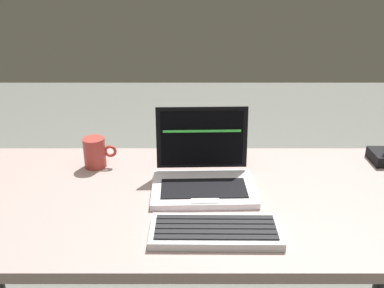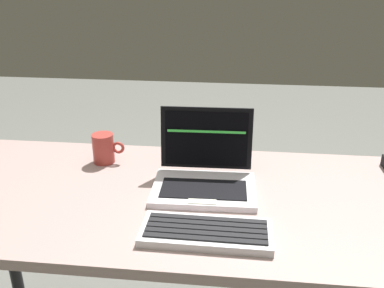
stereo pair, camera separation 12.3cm
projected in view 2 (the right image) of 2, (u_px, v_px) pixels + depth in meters
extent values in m
cube|color=#A48B85|center=(187.00, 199.00, 1.27)|extent=(1.69, 0.69, 0.03)
cylinder|color=black|center=(7.00, 229.00, 1.76)|extent=(0.05, 0.05, 0.70)
cube|color=silver|center=(204.00, 189.00, 1.28)|extent=(0.31, 0.22, 0.02)
cube|color=black|center=(204.00, 189.00, 1.26)|extent=(0.26, 0.13, 0.00)
cube|color=silver|center=(202.00, 201.00, 1.20)|extent=(0.08, 0.04, 0.00)
cube|color=black|center=(206.00, 138.00, 1.34)|extent=(0.29, 0.04, 0.20)
cube|color=black|center=(206.00, 139.00, 1.33)|extent=(0.26, 0.03, 0.17)
cube|color=#4CF259|center=(206.00, 132.00, 1.32)|extent=(0.24, 0.01, 0.01)
cube|color=silver|center=(206.00, 233.00, 1.07)|extent=(0.33, 0.14, 0.02)
cube|color=black|center=(205.00, 239.00, 1.03)|extent=(0.30, 0.02, 0.00)
cube|color=black|center=(206.00, 233.00, 1.05)|extent=(0.30, 0.02, 0.00)
cube|color=black|center=(206.00, 228.00, 1.07)|extent=(0.30, 0.02, 0.00)
cube|color=black|center=(207.00, 223.00, 1.09)|extent=(0.30, 0.02, 0.00)
cube|color=black|center=(208.00, 219.00, 1.11)|extent=(0.30, 0.02, 0.00)
cylinder|color=#B23B34|center=(103.00, 148.00, 1.46)|extent=(0.07, 0.07, 0.10)
torus|color=#B23B34|center=(118.00, 148.00, 1.45)|extent=(0.04, 0.01, 0.04)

